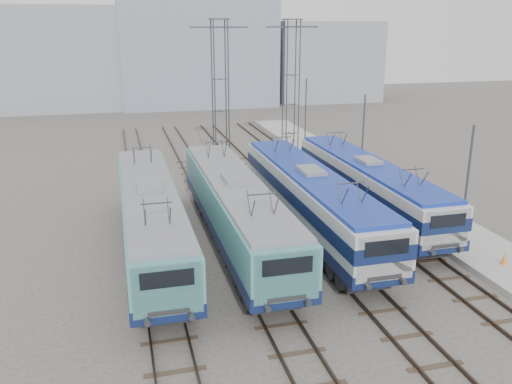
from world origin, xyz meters
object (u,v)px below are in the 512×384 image
at_px(locomotive_far_left, 151,215).
at_px(catenary_tower_west, 220,90).
at_px(locomotive_center_right, 311,197).
at_px(safety_cone, 505,258).
at_px(mast_mid, 362,145).
at_px(locomotive_center_left, 236,208).
at_px(mast_front, 466,194).
at_px(locomotive_far_right, 368,183).
at_px(catenary_tower_east, 291,85).
at_px(mast_rear, 305,117).

xyz_separation_m(locomotive_far_left, catenary_tower_west, (6.75, 15.69, 4.39)).
xyz_separation_m(locomotive_center_right, safety_cone, (7.71, -6.74, -1.72)).
height_order(locomotive_center_right, catenary_tower_west, catenary_tower_west).
distance_m(locomotive_far_left, mast_mid, 17.22).
height_order(locomotive_far_left, locomotive_center_left, locomotive_center_left).
relative_size(locomotive_center_left, mast_front, 2.62).
height_order(locomotive_center_left, locomotive_far_right, locomotive_center_left).
bearing_deg(locomotive_center_left, catenary_tower_east, 63.70).
relative_size(mast_front, mast_rear, 1.00).
xyz_separation_m(catenary_tower_west, safety_cone, (9.96, -21.75, -6.04)).
relative_size(locomotive_far_left, mast_front, 2.58).
height_order(mast_mid, safety_cone, mast_mid).
bearing_deg(catenary_tower_west, mast_mid, -42.93).
bearing_deg(mast_front, mast_rear, 90.00).
relative_size(mast_front, safety_cone, 11.60).
bearing_deg(safety_cone, locomotive_center_left, 153.66).
bearing_deg(locomotive_far_right, catenary_tower_east, 90.96).
distance_m(locomotive_far_left, locomotive_center_left, 4.50).
bearing_deg(locomotive_center_right, locomotive_center_left, -171.17).
bearing_deg(catenary_tower_west, locomotive_far_left, -113.28).
relative_size(catenary_tower_west, safety_cone, 19.89).
xyz_separation_m(locomotive_center_left, mast_rear, (10.85, 19.71, 1.22)).
bearing_deg(mast_rear, catenary_tower_east, -136.40).
bearing_deg(locomotive_far_left, catenary_tower_west, 66.72).
bearing_deg(catenary_tower_east, catenary_tower_west, -162.90).
distance_m(catenary_tower_east, mast_front, 22.32).
bearing_deg(catenary_tower_west, catenary_tower_east, 17.10).
bearing_deg(locomotive_far_right, locomotive_center_left, -163.13).
xyz_separation_m(catenary_tower_west, mast_front, (8.60, -20.00, -3.14)).
bearing_deg(mast_mid, catenary_tower_east, 101.86).
height_order(locomotive_far_right, mast_front, mast_front).
height_order(locomotive_far_left, catenary_tower_west, catenary_tower_west).
bearing_deg(catenary_tower_west, mast_front, -66.73).
distance_m(catenary_tower_west, safety_cone, 24.67).
height_order(mast_front, mast_rear, same).
bearing_deg(catenary_tower_east, safety_cone, -81.72).
height_order(locomotive_far_left, safety_cone, locomotive_far_left).
relative_size(mast_mid, mast_rear, 1.00).
bearing_deg(locomotive_far_right, mast_mid, 69.61).
distance_m(catenary_tower_east, mast_mid, 10.69).
distance_m(locomotive_far_left, catenary_tower_east, 22.54).
relative_size(catenary_tower_east, mast_mid, 1.71).
bearing_deg(mast_rear, locomotive_far_left, -127.94).
bearing_deg(safety_cone, locomotive_far_right, 110.07).
distance_m(locomotive_center_left, locomotive_center_right, 4.55).
height_order(catenary_tower_east, safety_cone, catenary_tower_east).
xyz_separation_m(locomotive_center_left, locomotive_center_right, (4.50, 0.70, 0.04)).
bearing_deg(locomotive_center_left, mast_rear, 61.16).
bearing_deg(locomotive_far_left, locomotive_far_right, 11.37).
bearing_deg(locomotive_far_left, mast_mid, 26.62).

